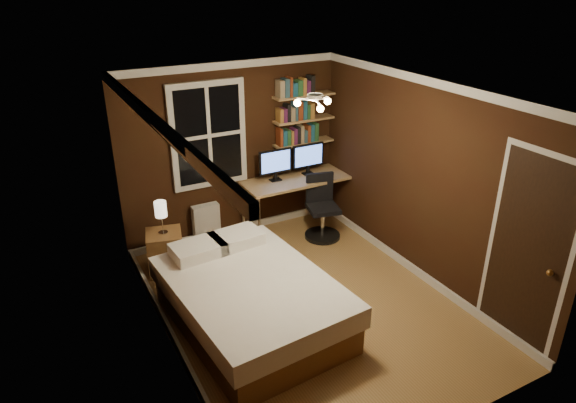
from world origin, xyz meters
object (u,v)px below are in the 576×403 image
bed (250,300)px  bedside_lamp (162,218)px  monitor_left (275,165)px  desk_lamp (348,157)px  office_chair (322,214)px  radiator (206,223)px  nightstand (165,252)px  desk (299,182)px  monitor_right (308,159)px

bed → bedside_lamp: (-0.51, 1.52, 0.46)m
monitor_left → desk_lamp: bearing=-8.2°
monitor_left → office_chair: bearing=-44.5°
radiator → office_chair: office_chair is taller
bedside_lamp → monitor_left: (1.77, 0.35, 0.27)m
bed → desk_lamp: size_ratio=5.08×
nightstand → desk: size_ratio=0.32×
desk → office_chair: (0.16, -0.41, -0.39)m
desk → monitor_left: monitor_left is taller
monitor_right → office_chair: (-0.04, -0.49, -0.69)m
bed → bedside_lamp: bearing=103.7°
office_chair → bedside_lamp: bearing=-170.2°
desk → desk_lamp: 0.84m
bedside_lamp → desk_lamp: size_ratio=0.99×
bed → desk: 2.44m
nightstand → monitor_right: (2.31, 0.35, 0.76)m
radiator → desk: (1.38, -0.23, 0.45)m
radiator → desk_lamp: desk_lamp is taller
bed → desk: (1.60, 1.78, 0.43)m
bed → nightstand: (-0.51, 1.52, -0.03)m
nightstand → desk: desk is taller
nightstand → desk: bearing=21.1°
desk → bed: bearing=-132.0°
bedside_lamp → nightstand: bearing=0.0°
bedside_lamp → radiator: size_ratio=0.76×
radiator → desk_lamp: bearing=-8.1°
radiator → nightstand: bearing=-146.2°
nightstand → desk_lamp: desk_lamp is taller
radiator → desk_lamp: size_ratio=1.30×
monitor_left → nightstand: bearing=-168.9°
bed → desk_lamp: bearing=30.7°
nightstand → desk_lamp: bearing=17.6°
nightstand → bedside_lamp: (0.00, 0.00, 0.49)m
nightstand → bedside_lamp: bedside_lamp is taller
nightstand → radiator: size_ratio=0.96×
desk_lamp → office_chair: bearing=-152.7°
nightstand → bedside_lamp: bearing=0.0°
bedside_lamp → monitor_left: 1.83m
desk → bedside_lamp: bearing=-172.9°
bed → monitor_right: monitor_right is taller
bed → desk: desk is taller
radiator → desk: desk is taller
bed → office_chair: size_ratio=2.38×
monitor_right → bed: bearing=-134.0°
bedside_lamp → office_chair: (2.27, -0.14, -0.42)m
bedside_lamp → radiator: bedside_lamp is taller
bedside_lamp → desk: bearing=7.1°
monitor_left → desk: bearing=-13.9°
desk → monitor_left: 0.46m
bed → monitor_right: (1.80, 1.87, 0.73)m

